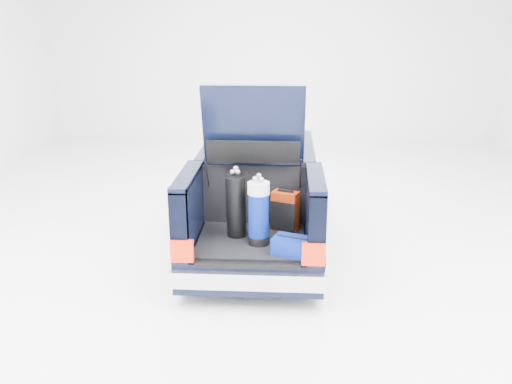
# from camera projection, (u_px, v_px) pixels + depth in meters

# --- Properties ---
(ground) EXTENTS (14.00, 14.00, 0.00)m
(ground) POSITION_uv_depth(u_px,v_px,m) (258.00, 237.00, 8.34)
(ground) COLOR white
(ground) RESTS_ON ground
(car) EXTENTS (1.87, 4.65, 2.47)m
(car) POSITION_uv_depth(u_px,v_px,m) (258.00, 194.00, 8.23)
(car) COLOR black
(car) RESTS_ON ground
(red_suitcase) EXTENTS (0.38, 0.32, 0.54)m
(red_suitcase) POSITION_uv_depth(u_px,v_px,m) (285.00, 211.00, 6.98)
(red_suitcase) COLOR maroon
(red_suitcase) RESTS_ON car
(black_golf_bag) EXTENTS (0.29, 0.35, 0.90)m
(black_golf_bag) POSITION_uv_depth(u_px,v_px,m) (236.00, 206.00, 6.71)
(black_golf_bag) COLOR black
(black_golf_bag) RESTS_ON car
(blue_golf_bag) EXTENTS (0.29, 0.29, 0.88)m
(blue_golf_bag) POSITION_uv_depth(u_px,v_px,m) (259.00, 213.00, 6.49)
(blue_golf_bag) COLOR black
(blue_golf_bag) RESTS_ON car
(blue_duffel) EXTENTS (0.50, 0.41, 0.22)m
(blue_duffel) POSITION_uv_depth(u_px,v_px,m) (292.00, 246.00, 6.29)
(blue_duffel) COLOR navy
(blue_duffel) RESTS_ON car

